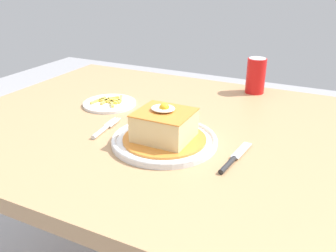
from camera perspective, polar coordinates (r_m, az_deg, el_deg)
name	(u,v)px	position (r m, az deg, el deg)	size (l,w,h in m)	color
dining_table	(167,155)	(1.07, -0.17, -4.68)	(1.24, 0.93, 0.73)	#A87F56
main_plate	(165,140)	(0.91, -0.55, -2.24)	(0.27, 0.27, 0.02)	white
sandwich_meal	(164,127)	(0.90, -0.57, -0.12)	(0.21, 0.21, 0.10)	orange
fork	(104,129)	(1.00, -10.10, -0.45)	(0.03, 0.14, 0.01)	silver
knife	(232,160)	(0.84, 10.07, -5.39)	(0.03, 0.17, 0.01)	#262628
soda_can	(256,76)	(1.31, 13.72, 7.75)	(0.07, 0.07, 0.12)	red
side_plate_fries	(110,103)	(1.18, -9.23, 3.57)	(0.17, 0.17, 0.02)	white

